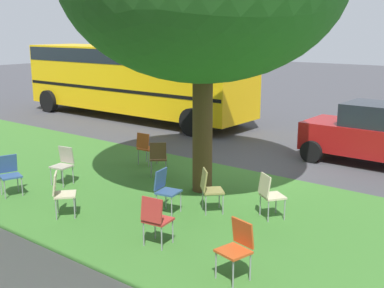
{
  "coord_description": "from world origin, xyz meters",
  "views": [
    {
      "loc": [
        -6.2,
        10.5,
        3.53
      ],
      "look_at": [
        0.5,
        1.91,
        0.94
      ],
      "focal_mm": 44.99,
      "sensor_mm": 36.0,
      "label": 1
    }
  ],
  "objects_px": {
    "chair_1": "(61,191)",
    "chair_9": "(9,172)",
    "chair_3": "(269,192)",
    "school_bus": "(133,75)",
    "parked_car": "(377,134)",
    "chair_8": "(146,146)",
    "chair_0": "(165,188)",
    "chair_2": "(63,162)",
    "chair_7": "(209,187)",
    "chair_4": "(158,156)",
    "chair_5": "(156,217)",
    "chair_6": "(237,245)"
  },
  "relations": [
    {
      "from": "chair_7",
      "to": "chair_2",
      "type": "bearing_deg",
      "value": 9.59
    },
    {
      "from": "chair_0",
      "to": "chair_9",
      "type": "relative_size",
      "value": 1.0
    },
    {
      "from": "parked_car",
      "to": "school_bus",
      "type": "xyz_separation_m",
      "value": [
        10.06,
        -1.05,
        0.92
      ]
    },
    {
      "from": "chair_0",
      "to": "parked_car",
      "type": "relative_size",
      "value": 0.24
    },
    {
      "from": "chair_1",
      "to": "chair_9",
      "type": "bearing_deg",
      "value": -2.83
    },
    {
      "from": "chair_0",
      "to": "chair_4",
      "type": "relative_size",
      "value": 1.0
    },
    {
      "from": "chair_6",
      "to": "chair_7",
      "type": "distance_m",
      "value": 2.63
    },
    {
      "from": "chair_2",
      "to": "parked_car",
      "type": "height_order",
      "value": "parked_car"
    },
    {
      "from": "chair_3",
      "to": "chair_5",
      "type": "relative_size",
      "value": 1.0
    },
    {
      "from": "chair_1",
      "to": "chair_6",
      "type": "relative_size",
      "value": 1.0
    },
    {
      "from": "chair_2",
      "to": "chair_6",
      "type": "distance_m",
      "value": 5.73
    },
    {
      "from": "chair_8",
      "to": "school_bus",
      "type": "height_order",
      "value": "school_bus"
    },
    {
      "from": "chair_2",
      "to": "school_bus",
      "type": "relative_size",
      "value": 0.08
    },
    {
      "from": "chair_4",
      "to": "school_bus",
      "type": "xyz_separation_m",
      "value": [
        6.2,
        -5.45,
        1.24
      ]
    },
    {
      "from": "chair_2",
      "to": "parked_car",
      "type": "bearing_deg",
      "value": -130.1
    },
    {
      "from": "chair_4",
      "to": "school_bus",
      "type": "distance_m",
      "value": 8.35
    },
    {
      "from": "chair_5",
      "to": "chair_0",
      "type": "bearing_deg",
      "value": -55.06
    },
    {
      "from": "chair_7",
      "to": "parked_car",
      "type": "bearing_deg",
      "value": -104.84
    },
    {
      "from": "school_bus",
      "to": "chair_4",
      "type": "bearing_deg",
      "value": 138.69
    },
    {
      "from": "chair_4",
      "to": "chair_5",
      "type": "xyz_separation_m",
      "value": [
        -2.59,
        2.96,
        0.0
      ]
    },
    {
      "from": "chair_8",
      "to": "parked_car",
      "type": "relative_size",
      "value": 0.24
    },
    {
      "from": "chair_3",
      "to": "chair_5",
      "type": "xyz_separation_m",
      "value": [
        0.88,
        2.25,
        0.0
      ]
    },
    {
      "from": "chair_0",
      "to": "chair_5",
      "type": "distance_m",
      "value": 1.52
    },
    {
      "from": "chair_3",
      "to": "chair_8",
      "type": "bearing_deg",
      "value": -16.19
    },
    {
      "from": "parked_car",
      "to": "school_bus",
      "type": "distance_m",
      "value": 10.16
    },
    {
      "from": "chair_2",
      "to": "chair_5",
      "type": "relative_size",
      "value": 1.0
    },
    {
      "from": "chair_7",
      "to": "chair_0",
      "type": "bearing_deg",
      "value": 40.25
    },
    {
      "from": "chair_8",
      "to": "chair_6",
      "type": "bearing_deg",
      "value": 145.29
    },
    {
      "from": "chair_8",
      "to": "chair_9",
      "type": "bearing_deg",
      "value": 79.08
    },
    {
      "from": "chair_9",
      "to": "school_bus",
      "type": "distance_m",
      "value": 9.67
    },
    {
      "from": "chair_7",
      "to": "chair_8",
      "type": "xyz_separation_m",
      "value": [
        3.35,
        -1.74,
        0.0
      ]
    },
    {
      "from": "school_bus",
      "to": "chair_3",
      "type": "bearing_deg",
      "value": 147.5
    },
    {
      "from": "chair_0",
      "to": "chair_1",
      "type": "xyz_separation_m",
      "value": [
        1.46,
        1.38,
        0.0
      ]
    },
    {
      "from": "chair_0",
      "to": "chair_2",
      "type": "distance_m",
      "value": 3.08
    },
    {
      "from": "chair_2",
      "to": "chair_9",
      "type": "distance_m",
      "value": 1.24
    },
    {
      "from": "chair_3",
      "to": "parked_car",
      "type": "distance_m",
      "value": 5.14
    },
    {
      "from": "chair_9",
      "to": "chair_8",
      "type": "bearing_deg",
      "value": -100.92
    },
    {
      "from": "chair_3",
      "to": "chair_8",
      "type": "xyz_separation_m",
      "value": [
        4.44,
        -1.29,
        0.0
      ]
    },
    {
      "from": "chair_1",
      "to": "chair_9",
      "type": "relative_size",
      "value": 1.0
    },
    {
      "from": "chair_3",
      "to": "school_bus",
      "type": "xyz_separation_m",
      "value": [
        9.68,
        -6.17,
        1.24
      ]
    },
    {
      "from": "chair_1",
      "to": "chair_4",
      "type": "bearing_deg",
      "value": -85.06
    },
    {
      "from": "chair_0",
      "to": "chair_9",
      "type": "bearing_deg",
      "value": 20.73
    },
    {
      "from": "chair_8",
      "to": "school_bus",
      "type": "bearing_deg",
      "value": -42.97
    },
    {
      "from": "chair_0",
      "to": "school_bus",
      "type": "bearing_deg",
      "value": -42.12
    },
    {
      "from": "chair_2",
      "to": "chair_6",
      "type": "xyz_separation_m",
      "value": [
        -5.59,
        1.24,
        0.0
      ]
    },
    {
      "from": "chair_6",
      "to": "chair_1",
      "type": "bearing_deg",
      "value": 0.91
    },
    {
      "from": "parked_car",
      "to": "school_bus",
      "type": "relative_size",
      "value": 0.36
    },
    {
      "from": "chair_0",
      "to": "chair_7",
      "type": "relative_size",
      "value": 1.0
    },
    {
      "from": "school_bus",
      "to": "chair_1",
      "type": "bearing_deg",
      "value": 127.14
    },
    {
      "from": "chair_0",
      "to": "chair_1",
      "type": "relative_size",
      "value": 1.0
    }
  ]
}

